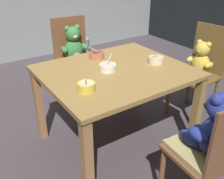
{
  "coord_description": "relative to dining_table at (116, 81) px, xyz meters",
  "views": [
    {
      "loc": [
        -1.06,
        -1.52,
        1.5
      ],
      "look_at": [
        0.0,
        0.05,
        0.51
      ],
      "focal_mm": 41.29,
      "sensor_mm": 36.0,
      "label": 1
    }
  ],
  "objects": [
    {
      "name": "porridge_bowl_terracotta_far_center",
      "position": [
        0.01,
        0.31,
        0.12
      ],
      "size": [
        0.14,
        0.13,
        0.12
      ],
      "color": "#BD6A46",
      "rests_on": "dining_table"
    },
    {
      "name": "teddy_chair_near_right",
      "position": [
        0.96,
        -0.06,
        -0.07
      ],
      "size": [
        0.43,
        0.42,
        0.91
      ],
      "rotation": [
        0.0,
        0.0,
        3.23
      ],
      "color": "brown",
      "rests_on": "ground_plane"
    },
    {
      "name": "teddy_chair_near_front",
      "position": [
        0.07,
        -0.86,
        -0.04
      ],
      "size": [
        0.43,
        0.4,
        0.87
      ],
      "rotation": [
        0.0,
        0.0,
        1.48
      ],
      "color": "brown",
      "rests_on": "ground_plane"
    },
    {
      "name": "porridge_bowl_yellow_near_left",
      "position": [
        -0.36,
        -0.18,
        0.13
      ],
      "size": [
        0.12,
        0.12,
        0.12
      ],
      "color": "yellow",
      "rests_on": "dining_table"
    },
    {
      "name": "porridge_bowl_white_center",
      "position": [
        -0.06,
        0.02,
        0.13
      ],
      "size": [
        0.13,
        0.13,
        0.12
      ],
      "color": "white",
      "rests_on": "dining_table"
    },
    {
      "name": "metal_pail",
      "position": [
        0.81,
        2.15,
        -0.46
      ],
      "size": [
        0.26,
        0.26,
        0.29
      ],
      "primitive_type": "cylinder",
      "color": "#93969B",
      "rests_on": "ground_plane"
    },
    {
      "name": "teddy_chair_far_center",
      "position": [
        0.07,
        0.87,
        -0.04
      ],
      "size": [
        0.44,
        0.41,
        0.92
      ],
      "rotation": [
        0.0,
        0.0,
        -1.66
      ],
      "color": "brown",
      "rests_on": "ground_plane"
    },
    {
      "name": "ground_plane",
      "position": [
        0.0,
        0.0,
        -0.62
      ],
      "size": [
        5.2,
        5.2,
        0.04
      ],
      "color": "#494045"
    },
    {
      "name": "dining_table",
      "position": [
        0.0,
        0.0,
        0.0
      ],
      "size": [
        1.11,
        0.95,
        0.7
      ],
      "color": "olive",
      "rests_on": "ground_plane"
    },
    {
      "name": "porridge_bowl_cream_near_right",
      "position": [
        0.36,
        -0.07,
        0.13
      ],
      "size": [
        0.13,
        0.12,
        0.12
      ],
      "color": "beige",
      "rests_on": "dining_table"
    }
  ]
}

